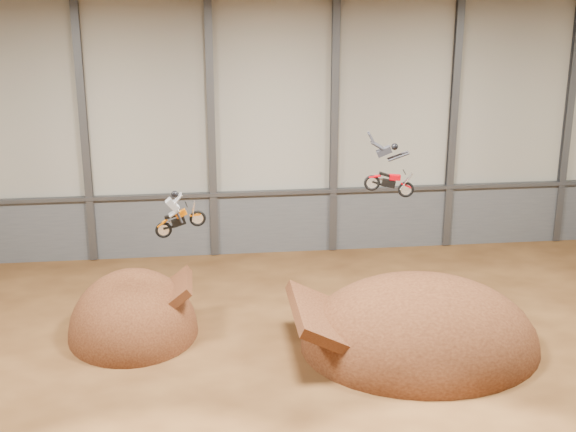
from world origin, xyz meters
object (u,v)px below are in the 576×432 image
Objects in this scene: takeoff_ramp at (134,333)px; fmx_rider_a at (182,209)px; fmx_rider_b at (388,166)px; landing_ramp at (419,346)px.

fmx_rider_a reaches higher than takeoff_ramp.
fmx_rider_a is 8.65m from fmx_rider_b.
fmx_rider_a is (2.41, -1.74, 6.27)m from takeoff_ramp.
fmx_rider_a is (-9.91, 0.90, 6.27)m from landing_ramp.
takeoff_ramp is 12.60m from landing_ramp.
fmx_rider_a reaches higher than landing_ramp.
landing_ramp is 3.64× the size of fmx_rider_b.
fmx_rider_b is at bearing -3.67° from fmx_rider_a.
landing_ramp reaches higher than takeoff_ramp.
fmx_rider_b is at bearing 139.53° from landing_ramp.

